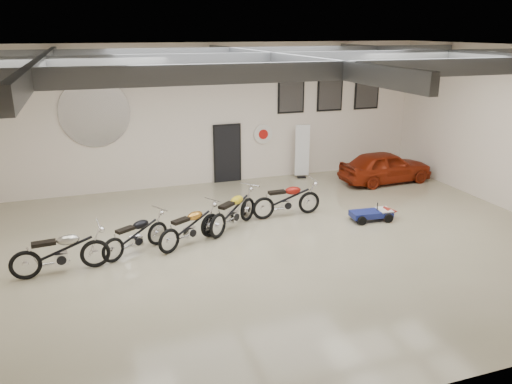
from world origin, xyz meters
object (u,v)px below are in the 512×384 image
object	(u,v)px
vintage_car	(386,167)
banner_stand	(302,152)
motorcycle_gold	(190,226)
go_kart	(375,211)
motorcycle_black	(136,234)
motorcycle_yellow	(233,210)
motorcycle_silver	(60,251)
motorcycle_red	(287,199)

from	to	relation	value
vintage_car	banner_stand	bearing A→B (deg)	57.84
motorcycle_gold	go_kart	xyz separation A→B (m)	(5.57, -0.01, -0.26)
banner_stand	motorcycle_gold	size ratio (longest dim) A/B	0.97
motorcycle_gold	motorcycle_black	bearing A→B (deg)	153.22
go_kart	motorcycle_yellow	bearing A→B (deg)	175.52
motorcycle_gold	go_kart	world-z (taller)	motorcycle_gold
motorcycle_silver	motorcycle_black	bearing A→B (deg)	12.82
vintage_car	go_kart	bearing A→B (deg)	140.93
motorcycle_silver	motorcycle_red	size ratio (longest dim) A/B	1.01
motorcycle_yellow	vintage_car	xyz separation A→B (m)	(6.61, 2.56, 0.03)
motorcycle_yellow	motorcycle_red	bearing A→B (deg)	-26.22
motorcycle_black	motorcycle_gold	bearing A→B (deg)	-27.91
motorcycle_black	motorcycle_gold	xyz separation A→B (m)	(1.40, 0.08, 0.02)
motorcycle_yellow	go_kart	world-z (taller)	motorcycle_yellow
vintage_car	motorcycle_gold	bearing A→B (deg)	109.65
motorcycle_yellow	motorcycle_red	size ratio (longest dim) A/B	1.01
banner_stand	motorcycle_silver	distance (m)	10.06
motorcycle_black	motorcycle_red	distance (m)	4.75
motorcycle_yellow	go_kart	distance (m)	4.26
motorcycle_silver	motorcycle_gold	bearing A→B (deg)	6.49
vintage_car	motorcycle_silver	bearing A→B (deg)	106.73
motorcycle_silver	motorcycle_gold	xyz separation A→B (m)	(3.16, 0.64, -0.03)
motorcycle_yellow	go_kart	bearing A→B (deg)	-49.32
banner_stand	motorcycle_black	size ratio (longest dim) A/B	1.02
motorcycle_gold	motorcycle_red	bearing A→B (deg)	-10.37
motorcycle_black	vintage_car	distance (m)	9.97
motorcycle_yellow	vintage_car	size ratio (longest dim) A/B	0.62
banner_stand	go_kart	xyz separation A→B (m)	(0.27, -4.79, -0.72)
motorcycle_gold	motorcycle_yellow	world-z (taller)	motorcycle_yellow
motorcycle_yellow	vintage_car	bearing A→B (deg)	-18.69
go_kart	motorcycle_black	bearing A→B (deg)	-174.50
motorcycle_black	banner_stand	bearing A→B (deg)	4.96
motorcycle_red	go_kart	world-z (taller)	motorcycle_red
motorcycle_silver	motorcycle_black	xyz separation A→B (m)	(1.76, 0.56, -0.06)
motorcycle_yellow	go_kart	xyz separation A→B (m)	(4.19, -0.70, -0.29)
motorcycle_red	vintage_car	distance (m)	5.25
vintage_car	motorcycle_yellow	bearing A→B (deg)	108.70
motorcycle_gold	vintage_car	bearing A→B (deg)	-7.70
motorcycle_silver	motorcycle_black	distance (m)	1.84
motorcycle_silver	motorcycle_red	distance (m)	6.59
motorcycle_gold	go_kart	distance (m)	5.58
banner_stand	motorcycle_red	world-z (taller)	banner_stand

